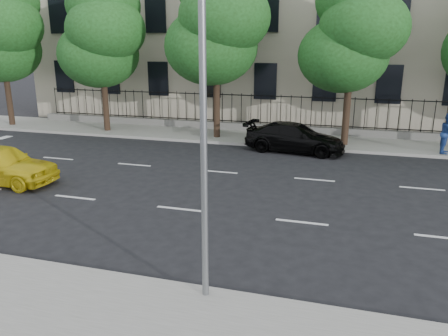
{
  "coord_description": "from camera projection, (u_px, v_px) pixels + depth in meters",
  "views": [
    {
      "loc": [
        5.15,
        -10.06,
        5.3
      ],
      "look_at": [
        1.37,
        3.0,
        1.39
      ],
      "focal_mm": 35.0,
      "sensor_mm": 36.0,
      "label": 1
    }
  ],
  "objects": [
    {
      "name": "tree_c",
      "position": [
        218.0,
        21.0,
        23.21
      ],
      "size": [
        5.89,
        5.5,
        9.8
      ],
      "color": "#382619",
      "rests_on": "far_sidewalk"
    },
    {
      "name": "tree_b",
      "position": [
        102.0,
        33.0,
        25.24
      ],
      "size": [
        5.53,
        5.12,
        8.97
      ],
      "color": "#382619",
      "rests_on": "far_sidewalk"
    },
    {
      "name": "street_light",
      "position": [
        211.0,
        51.0,
        8.4
      ],
      "size": [
        0.25,
        3.32,
        8.05
      ],
      "color": "slate",
      "rests_on": "near_sidewalk"
    },
    {
      "name": "iron_fence",
      "position": [
        260.0,
        122.0,
        26.44
      ],
      "size": [
        30.0,
        0.5,
        2.2
      ],
      "color": "slate",
      "rests_on": "far_sidewalk"
    },
    {
      "name": "lane_markings",
      "position": [
        202.0,
        188.0,
        16.51
      ],
      "size": [
        49.6,
        4.62,
        0.01
      ],
      "primitive_type": null,
      "color": "silver",
      "rests_on": "ground"
    },
    {
      "name": "yellow_taxi",
      "position": [
        0.0,
        164.0,
        16.9
      ],
      "size": [
        4.51,
        1.83,
        1.53
      ],
      "primitive_type": "imported",
      "rotation": [
        0.0,
        0.0,
        1.58
      ],
      "color": "gold",
      "rests_on": "ground"
    },
    {
      "name": "ground",
      "position": [
        147.0,
        241.0,
        12.12
      ],
      "size": [
        120.0,
        120.0,
        0.0
      ],
      "primitive_type": "plane",
      "color": "black",
      "rests_on": "ground"
    },
    {
      "name": "tree_d",
      "position": [
        354.0,
        31.0,
        21.5
      ],
      "size": [
        5.34,
        4.94,
        8.84
      ],
      "color": "#382619",
      "rests_on": "far_sidewalk"
    },
    {
      "name": "tree_a",
      "position": [
        2.0,
        29.0,
        27.03
      ],
      "size": [
        5.71,
        5.31,
        9.39
      ],
      "color": "#382619",
      "rests_on": "far_sidewalk"
    },
    {
      "name": "black_sedan",
      "position": [
        295.0,
        138.0,
        21.85
      ],
      "size": [
        5.2,
        2.64,
        1.45
      ],
      "primitive_type": "imported",
      "rotation": [
        0.0,
        0.0,
        1.44
      ],
      "color": "black",
      "rests_on": "ground"
    },
    {
      "name": "near_sidewalk",
      "position": [
        55.0,
        324.0,
        8.41
      ],
      "size": [
        60.0,
        4.0,
        0.15
      ],
      "primitive_type": "cube",
      "color": "gray",
      "rests_on": "ground"
    },
    {
      "name": "far_sidewalk",
      "position": [
        254.0,
        137.0,
        25.03
      ],
      "size": [
        60.0,
        4.0,
        0.15
      ],
      "primitive_type": "cube",
      "color": "gray",
      "rests_on": "ground"
    },
    {
      "name": "pedestrian_far",
      "position": [
        448.0,
        133.0,
        20.84
      ],
      "size": [
        0.96,
        1.11,
        1.96
      ],
      "primitive_type": "imported",
      "rotation": [
        0.0,
        0.0,
        1.31
      ],
      "color": "navy",
      "rests_on": "far_sidewalk"
    }
  ]
}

